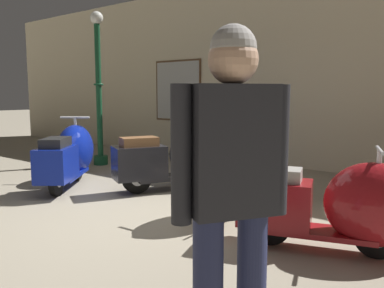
% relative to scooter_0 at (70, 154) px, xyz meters
% --- Properties ---
extents(ground_plane, '(60.00, 60.00, 0.00)m').
position_rel_scooter_0_xyz_m(ground_plane, '(1.86, -0.61, -0.48)').
color(ground_plane, gray).
extents(showroom_back_wall, '(18.00, 0.24, 3.68)m').
position_rel_scooter_0_xyz_m(showroom_back_wall, '(1.85, 3.55, 1.36)').
color(showroom_back_wall, beige).
rests_on(showroom_back_wall, ground).
extents(scooter_0, '(1.43, 1.65, 1.05)m').
position_rel_scooter_0_xyz_m(scooter_0, '(0.00, 0.00, 0.00)').
color(scooter_0, black).
rests_on(scooter_0, ground).
extents(scooter_1, '(1.23, 1.74, 1.04)m').
position_rel_scooter_0_xyz_m(scooter_1, '(1.53, 0.83, -0.00)').
color(scooter_1, black).
rests_on(scooter_1, ground).
extents(scooter_2, '(0.59, 1.78, 1.08)m').
position_rel_scooter_0_xyz_m(scooter_2, '(2.78, 0.24, 0.02)').
color(scooter_2, black).
rests_on(scooter_2, ground).
extents(scooter_3, '(1.62, 0.90, 0.95)m').
position_rel_scooter_0_xyz_m(scooter_3, '(4.16, -0.15, -0.04)').
color(scooter_3, black).
rests_on(scooter_3, ground).
extents(lamppost, '(0.28, 0.28, 2.97)m').
position_rel_scooter_0_xyz_m(lamppost, '(-1.02, 1.42, 1.01)').
color(lamppost, '#144728').
rests_on(lamppost, ground).
extents(visitor_0, '(0.42, 0.50, 1.71)m').
position_rel_scooter_0_xyz_m(visitor_0, '(4.22, -2.07, 0.51)').
color(visitor_0, black).
rests_on(visitor_0, ground).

